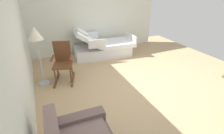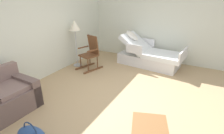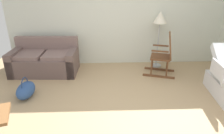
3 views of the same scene
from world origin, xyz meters
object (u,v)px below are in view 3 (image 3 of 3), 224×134
couch (45,61)px  duffel_bag (26,90)px  floor_lamp (160,21)px  rocking_chair (164,55)px

couch → duffel_bag: bearing=-93.8°
couch → floor_lamp: floor_lamp is taller
couch → floor_lamp: size_ratio=1.10×
rocking_chair → floor_lamp: (-0.02, 0.53, 0.72)m
floor_lamp → duffel_bag: bearing=-153.6°
rocking_chair → duffel_bag: rocking_chair is taller
rocking_chair → floor_lamp: size_ratio=0.71×
couch → rocking_chair: size_ratio=1.55×
couch → duffel_bag: couch is taller
rocking_chair → couch: bearing=175.4°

